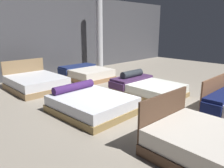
{
  "coord_description": "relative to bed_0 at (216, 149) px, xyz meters",
  "views": [
    {
      "loc": [
        -4.43,
        -3.68,
        2.11
      ],
      "look_at": [
        -0.08,
        0.72,
        0.49
      ],
      "focal_mm": 35.31,
      "sensor_mm": 36.0,
      "label": 1
    }
  ],
  "objects": [
    {
      "name": "bed_2",
      "position": [
        -0.03,
        3.06,
        -0.02
      ],
      "size": [
        1.71,
        1.98,
        0.63
      ],
      "rotation": [
        0.0,
        0.0,
        0.03
      ],
      "color": "olive",
      "rests_on": "ground_plane"
    },
    {
      "name": "bed_3",
      "position": [
        2.23,
        3.04,
        -0.02
      ],
      "size": [
        1.58,
        2.14,
        0.68
      ],
      "rotation": [
        0.0,
        0.0,
        -0.01
      ],
      "color": "#957749",
      "rests_on": "ground_plane"
    },
    {
      "name": "support_pillar",
      "position": [
        3.77,
        7.0,
        1.51
      ],
      "size": [
        0.31,
        0.31,
        3.5
      ],
      "primitive_type": "cylinder",
      "color": "silver",
      "rests_on": "ground_plane"
    },
    {
      "name": "ground_plane",
      "position": [
        1.08,
        2.63,
        -0.25
      ],
      "size": [
        18.0,
        18.0,
        0.02
      ],
      "primitive_type": "cube",
      "color": "gray"
    },
    {
      "name": "showroom_back_wall",
      "position": [
        1.08,
        7.87,
        1.51
      ],
      "size": [
        18.0,
        0.06,
        3.5
      ],
      "primitive_type": "cube",
      "color": "#47474C",
      "rests_on": "ground_plane"
    },
    {
      "name": "bed_4",
      "position": [
        -0.06,
        6.01,
        -0.0
      ],
      "size": [
        1.66,
        2.0,
        0.93
      ],
      "rotation": [
        0.0,
        0.0,
        -0.02
      ],
      "color": "#92744F",
      "rests_on": "ground_plane"
    },
    {
      "name": "bed_5",
      "position": [
        2.15,
        6.05,
        -0.01
      ],
      "size": [
        1.59,
        1.98,
        0.5
      ],
      "rotation": [
        0.0,
        0.0,
        -0.01
      ],
      "color": "#976D49",
      "rests_on": "ground_plane"
    },
    {
      "name": "bed_0",
      "position": [
        0.0,
        0.0,
        0.0
      ],
      "size": [
        1.61,
        2.13,
        0.93
      ],
      "rotation": [
        0.0,
        0.0,
        -0.03
      ],
      "color": "brown",
      "rests_on": "ground_plane"
    }
  ]
}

